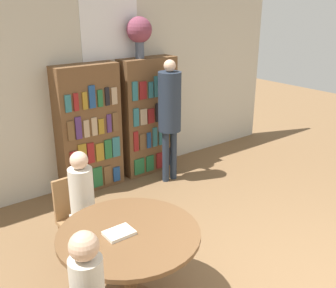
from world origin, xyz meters
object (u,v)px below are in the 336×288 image
object	(u,v)px
flower_vase	(139,31)
reading_table	(129,244)
seated_reader_left	(85,204)
bookshelf_left	(89,129)
bookshelf_right	(148,116)
chair_left_side	(77,214)
librarian_standing	(170,108)

from	to	relation	value
flower_vase	reading_table	size ratio (longest dim) A/B	0.48
reading_table	seated_reader_left	distance (m)	0.77
bookshelf_left	bookshelf_right	bearing A→B (deg)	-0.00
bookshelf_left	seated_reader_left	distance (m)	1.84
chair_left_side	librarian_standing	bearing A→B (deg)	-157.27
librarian_standing	bookshelf_right	bearing A→B (deg)	93.45
bookshelf_right	reading_table	xyz separation A→B (m)	(-1.85, -2.37, -0.26)
bookshelf_left	bookshelf_right	world-z (taller)	same
chair_left_side	seated_reader_left	size ratio (longest dim) A/B	0.72
bookshelf_left	seated_reader_left	xyz separation A→B (m)	(-0.87, -1.61, -0.20)
seated_reader_left	chair_left_side	bearing A→B (deg)	-90.00
seated_reader_left	librarian_standing	distance (m)	2.26
flower_vase	chair_left_side	size ratio (longest dim) A/B	0.65
reading_table	chair_left_side	xyz separation A→B (m)	(-0.05, 0.95, -0.13)
bookshelf_left	chair_left_side	distance (m)	1.72
bookshelf_left	flower_vase	world-z (taller)	flower_vase
flower_vase	reading_table	world-z (taller)	flower_vase
reading_table	librarian_standing	bearing A→B (deg)	44.90
bookshelf_left	librarian_standing	bearing A→B (deg)	-25.52
bookshelf_right	seated_reader_left	xyz separation A→B (m)	(-1.89, -1.61, -0.20)
librarian_standing	chair_left_side	bearing A→B (deg)	-154.43
bookshelf_right	chair_left_side	world-z (taller)	bookshelf_right
chair_left_side	flower_vase	bearing A→B (deg)	-143.91
chair_left_side	seated_reader_left	bearing A→B (deg)	90.00
reading_table	bookshelf_right	bearing A→B (deg)	52.09
bookshelf_right	flower_vase	world-z (taller)	flower_vase
bookshelf_right	flower_vase	bearing A→B (deg)	177.81
reading_table	seated_reader_left	bearing A→B (deg)	92.84
flower_vase	reading_table	distance (m)	3.32
bookshelf_right	reading_table	distance (m)	3.02
bookshelf_left	seated_reader_left	size ratio (longest dim) A/B	1.45
bookshelf_right	librarian_standing	bearing A→B (deg)	-86.55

